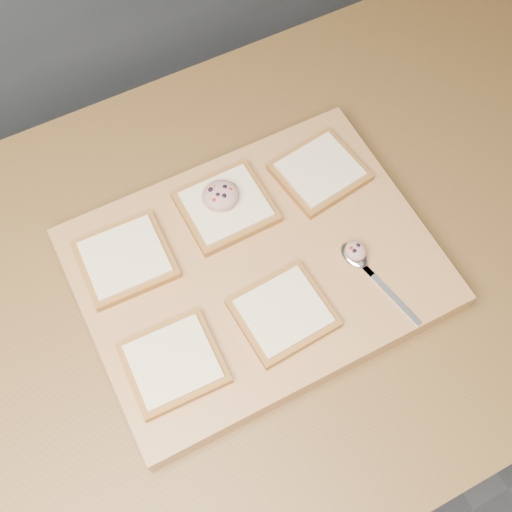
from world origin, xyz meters
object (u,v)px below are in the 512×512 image
Objects in this scene: cutting_board at (256,269)px; spoon at (360,261)px; bread_far_center at (226,207)px; tuna_salad_dollop at (221,195)px.

cutting_board is 3.15× the size of spoon.
bread_far_center is 2.38× the size of tuna_salad_dollop.
tuna_salad_dollop reaches higher than cutting_board.
tuna_salad_dollop is (-0.00, 0.01, 0.02)m from bread_far_center.
tuna_salad_dollop is at bearing 127.47° from spoon.
spoon is at bearing -27.04° from cutting_board.
spoon is (0.13, -0.07, 0.02)m from cutting_board.
cutting_board is 0.15m from spoon.
bread_far_center is 0.02m from tuna_salad_dollop.
spoon reaches higher than cutting_board.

